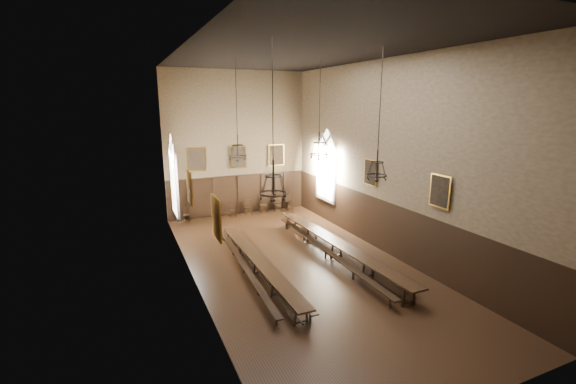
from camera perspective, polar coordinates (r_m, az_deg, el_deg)
floor at (r=17.41m, az=1.53°, el=-10.79°), size 9.00×18.00×0.02m
ceiling at (r=16.04m, az=1.74°, el=20.16°), size 9.00×18.00×0.02m
wall_back at (r=24.49m, az=-7.54°, el=7.03°), size 9.00×0.02×9.00m
wall_front at (r=9.06m, az=27.02°, el=-4.62°), size 9.00×0.02×9.00m
wall_left at (r=14.77m, az=-14.39°, el=2.80°), size 0.02×18.00×9.00m
wall_right at (r=18.49m, az=14.39°, el=4.80°), size 0.02×18.00×9.00m
wainscot_panelling at (r=16.93m, az=1.55°, el=-6.89°), size 9.00×18.00×2.50m
table_left at (r=16.40m, az=-4.35°, el=-11.00°), size 0.66×9.05×0.71m
table_right at (r=18.11m, az=7.18°, el=-8.48°), size 1.03×10.57×0.82m
bench_left_outer at (r=16.66m, az=-6.56°, el=-11.00°), size 0.77×9.13×0.41m
bench_left_inner at (r=16.77m, az=-2.93°, el=-10.76°), size 0.54×9.12×0.41m
bench_right_inner at (r=18.05m, az=5.59°, el=-8.90°), size 0.50×10.34×0.47m
bench_right_outer at (r=18.65m, az=8.71°, el=-8.36°), size 0.33×9.28×0.42m
chair_0 at (r=24.17m, az=-14.75°, el=-3.62°), size 0.48×0.48×0.89m
chair_3 at (r=24.64m, az=-8.24°, el=-2.99°), size 0.49×0.49×0.90m
chair_4 at (r=25.01m, az=-5.95°, el=-2.66°), size 0.45×0.45×0.93m
chair_5 at (r=25.38m, az=-3.65°, el=-2.32°), size 0.51×0.51×1.02m
chair_6 at (r=25.62m, az=-1.59°, el=-2.16°), size 0.52×0.52×1.01m
chair_7 at (r=26.04m, az=0.18°, el=-1.89°), size 0.52×0.52×1.03m
chandelier_back_left at (r=18.06m, az=-7.44°, el=6.25°), size 0.81×0.81×4.54m
chandelier_back_right at (r=18.98m, az=4.60°, el=6.44°), size 0.89×0.89×4.60m
chandelier_front_left at (r=12.69m, az=-2.17°, el=1.19°), size 0.91×0.91×5.06m
chandelier_front_right at (r=15.01m, az=13.04°, el=3.71°), size 0.79×0.79×4.81m
portrait_back_0 at (r=23.86m, az=-13.41°, el=4.69°), size 1.10×0.12×1.40m
portrait_back_1 at (r=24.46m, az=-7.40°, el=5.14°), size 1.10×0.12×1.40m
portrait_back_2 at (r=25.32m, az=-1.73°, el=5.51°), size 1.10×0.12×1.40m
portrait_left_0 at (r=15.92m, az=-14.39°, el=0.58°), size 0.12×1.00×1.30m
portrait_left_1 at (r=11.63m, az=-10.59°, el=-3.80°), size 0.12×1.00×1.30m
portrait_right_0 at (r=19.32m, az=12.13°, el=2.85°), size 0.12×1.00×1.30m
portrait_right_1 at (r=15.98m, az=21.58°, el=0.11°), size 0.12×1.00×1.30m
window_right at (r=23.13m, az=5.67°, el=3.98°), size 0.20×2.20×4.60m
window_left at (r=20.34m, az=-16.64°, el=2.24°), size 0.20×2.20×4.60m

